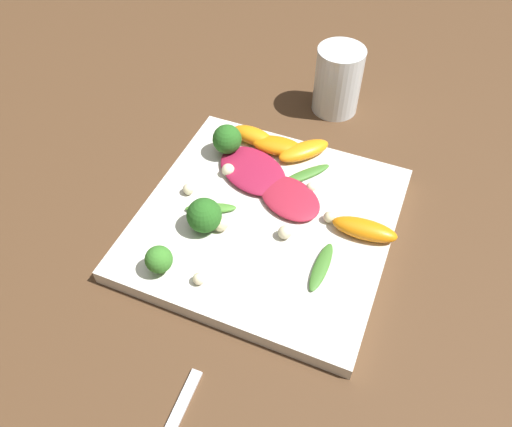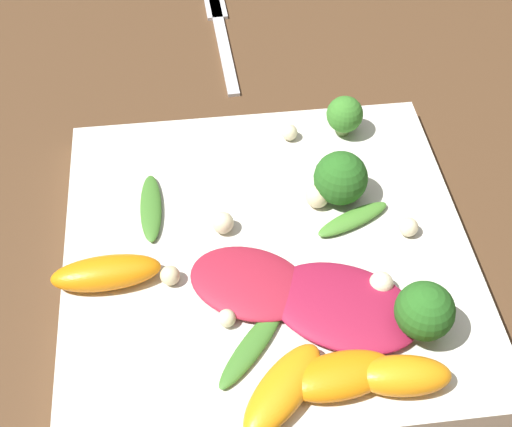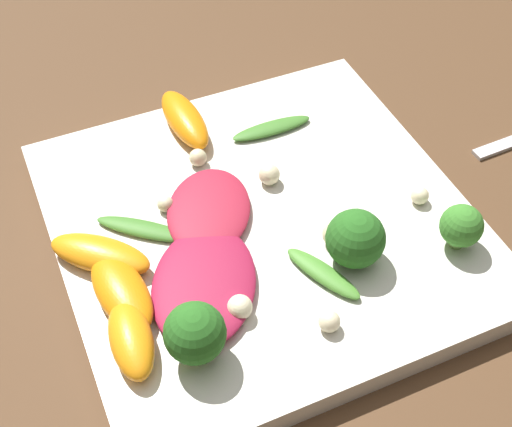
{
  "view_description": "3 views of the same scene",
  "coord_description": "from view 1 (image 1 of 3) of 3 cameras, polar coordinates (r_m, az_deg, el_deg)",
  "views": [
    {
      "loc": [
        -0.36,
        -0.13,
        0.47
      ],
      "look_at": [
        -0.0,
        0.01,
        0.03
      ],
      "focal_mm": 35.0,
      "sensor_mm": 36.0,
      "label": 1
    },
    {
      "loc": [
        0.32,
        -0.05,
        0.42
      ],
      "look_at": [
        -0.01,
        -0.01,
        0.04
      ],
      "focal_mm": 50.0,
      "sensor_mm": 36.0,
      "label": 2
    },
    {
      "loc": [
        0.14,
        0.31,
        0.4
      ],
      "look_at": [
        0.01,
        0.01,
        0.03
      ],
      "focal_mm": 50.0,
      "sensor_mm": 36.0,
      "label": 3
    }
  ],
  "objects": [
    {
      "name": "ground_plane",
      "position": [
        0.61,
        1.14,
        -1.59
      ],
      "size": [
        2.4,
        2.4,
        0.0
      ],
      "primitive_type": "plane",
      "color": "#4C331E"
    },
    {
      "name": "plate",
      "position": [
        0.6,
        1.15,
        -1.02
      ],
      "size": [
        0.29,
        0.29,
        0.02
      ],
      "color": "silver",
      "rests_on": "ground_plane"
    },
    {
      "name": "drinking_glass",
      "position": [
        0.75,
        9.34,
        14.78
      ],
      "size": [
        0.07,
        0.07,
        0.1
      ],
      "color": "white",
      "rests_on": "ground_plane"
    },
    {
      "name": "radicchio_leaf_0",
      "position": [
        0.64,
        -0.37,
        4.97
      ],
      "size": [
        0.11,
        0.12,
        0.01
      ],
      "color": "maroon",
      "rests_on": "plate"
    },
    {
      "name": "radicchio_leaf_1",
      "position": [
        0.6,
        3.89,
        1.78
      ],
      "size": [
        0.09,
        0.1,
        0.01
      ],
      "color": "maroon",
      "rests_on": "plate"
    },
    {
      "name": "orange_segment_0",
      "position": [
        0.68,
        -0.41,
        8.89
      ],
      "size": [
        0.03,
        0.06,
        0.02
      ],
      "color": "orange",
      "rests_on": "plate"
    },
    {
      "name": "orange_segment_1",
      "position": [
        0.66,
        5.48,
        7.16
      ],
      "size": [
        0.07,
        0.07,
        0.02
      ],
      "color": "orange",
      "rests_on": "plate"
    },
    {
      "name": "orange_segment_2",
      "position": [
        0.58,
        12.31,
        -1.77
      ],
      "size": [
        0.03,
        0.08,
        0.02
      ],
      "color": "orange",
      "rests_on": "plate"
    },
    {
      "name": "orange_segment_3",
      "position": [
        0.67,
        2.43,
        7.76
      ],
      "size": [
        0.04,
        0.07,
        0.02
      ],
      "color": "orange",
      "rests_on": "plate"
    },
    {
      "name": "broccoli_floret_0",
      "position": [
        0.54,
        -11.04,
        -5.2
      ],
      "size": [
        0.03,
        0.03,
        0.03
      ],
      "color": "#7A9E51",
      "rests_on": "plate"
    },
    {
      "name": "broccoli_floret_1",
      "position": [
        0.65,
        -3.32,
        8.44
      ],
      "size": [
        0.04,
        0.04,
        0.04
      ],
      "color": "#84AD5B",
      "rests_on": "plate"
    },
    {
      "name": "broccoli_floret_2",
      "position": [
        0.57,
        -5.94,
        -0.23
      ],
      "size": [
        0.04,
        0.04,
        0.04
      ],
      "color": "#84AD5B",
      "rests_on": "plate"
    },
    {
      "name": "arugula_sprig_0",
      "position": [
        0.6,
        -5.19,
        0.61
      ],
      "size": [
        0.04,
        0.06,
        0.01
      ],
      "color": "#47842D",
      "rests_on": "plate"
    },
    {
      "name": "arugula_sprig_1",
      "position": [
        0.55,
        7.47,
        -6.04
      ],
      "size": [
        0.07,
        0.02,
        0.01
      ],
      "color": "#3D7528",
      "rests_on": "plate"
    },
    {
      "name": "arugula_sprig_2",
      "position": [
        0.64,
        5.67,
        4.47
      ],
      "size": [
        0.07,
        0.06,
        0.01
      ],
      "color": "#3D7528",
      "rests_on": "plate"
    },
    {
      "name": "macadamia_nut_0",
      "position": [
        0.63,
        -3.2,
        4.99
      ],
      "size": [
        0.02,
        0.02,
        0.02
      ],
      "color": "beige",
      "rests_on": "plate"
    },
    {
      "name": "macadamia_nut_1",
      "position": [
        0.57,
        3.32,
        -2.16
      ],
      "size": [
        0.02,
        0.02,
        0.02
      ],
      "color": "beige",
      "rests_on": "plate"
    },
    {
      "name": "macadamia_nut_2",
      "position": [
        0.57,
        -4.06,
        -1.16
      ],
      "size": [
        0.02,
        0.02,
        0.02
      ],
      "color": "beige",
      "rests_on": "plate"
    },
    {
      "name": "macadamia_nut_3",
      "position": [
        0.62,
        -7.69,
        2.84
      ],
      "size": [
        0.01,
        0.01,
        0.01
      ],
      "color": "beige",
      "rests_on": "plate"
    },
    {
      "name": "macadamia_nut_4",
      "position": [
        0.54,
        -6.54,
        -7.41
      ],
      "size": [
        0.01,
        0.01,
        0.01
      ],
      "color": "beige",
      "rests_on": "plate"
    },
    {
      "name": "macadamia_nut_5",
      "position": [
        0.62,
        6.31,
        3.03
      ],
      "size": [
        0.01,
        0.01,
        0.01
      ],
      "color": "beige",
      "rests_on": "plate"
    },
    {
      "name": "macadamia_nut_6",
      "position": [
        0.59,
        8.38,
        -0.4
      ],
      "size": [
        0.01,
        0.01,
        0.01
      ],
      "color": "beige",
      "rests_on": "plate"
    }
  ]
}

